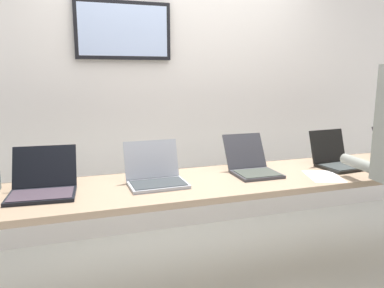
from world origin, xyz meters
name	(u,v)px	position (x,y,z in m)	size (l,w,h in m)	color
ground	(227,288)	(0.00, 0.00, -0.02)	(8.00, 8.00, 0.04)	beige
back_wall	(179,96)	(-0.01, 1.13, 1.28)	(8.00, 0.11, 2.53)	silver
workbench	(229,185)	(0.00, 0.00, 0.75)	(3.70, 0.70, 0.80)	#8A7158
laptop_station_0	(43,184)	(-1.17, 0.04, 0.85)	(0.40, 0.41, 0.25)	black
laptop_station_1	(155,174)	(-0.50, 0.04, 0.85)	(0.36, 0.34, 0.26)	#A9AFB6
laptop_station_2	(252,165)	(0.20, 0.07, 0.85)	(0.31, 0.40, 0.25)	#38383D
laptop_station_3	(337,159)	(0.90, 0.03, 0.86)	(0.34, 0.36, 0.26)	black
paper_sheet	(323,176)	(0.62, -0.17, 0.80)	(0.29, 0.35, 0.00)	white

